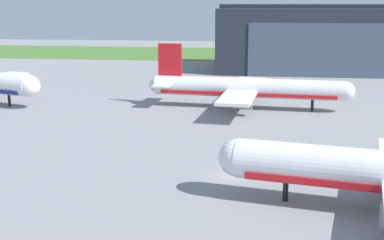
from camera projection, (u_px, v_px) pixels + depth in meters
ground_plane at (231, 175)px, 61.58m from camera, size 440.00×440.00×0.00m
grass_field_strip at (254, 54)px, 206.73m from camera, size 440.00×56.00×0.08m
maintenance_hangar at (347, 39)px, 155.60m from camera, size 77.57×35.24×19.84m
airliner_far_right at (247, 88)px, 99.77m from camera, size 40.03×32.01×12.39m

